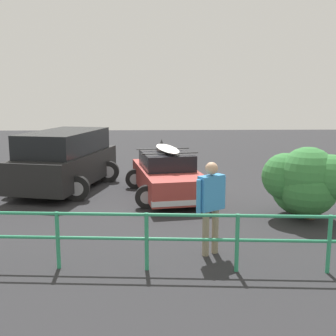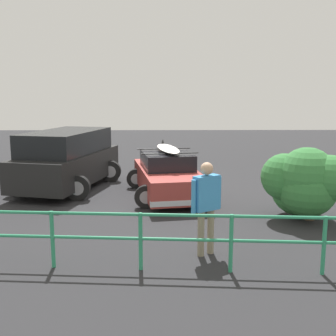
{
  "view_description": "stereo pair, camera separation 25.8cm",
  "coord_description": "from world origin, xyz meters",
  "px_view_note": "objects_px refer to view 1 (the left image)",
  "views": [
    {
      "loc": [
        0.14,
        12.53,
        3.02
      ],
      "look_at": [
        -0.25,
        0.97,
        0.95
      ],
      "focal_mm": 45.0,
      "sensor_mm": 36.0,
      "label": 1
    },
    {
      "loc": [
        -0.12,
        12.54,
        3.02
      ],
      "look_at": [
        -0.25,
        0.97,
        0.95
      ],
      "focal_mm": 45.0,
      "sensor_mm": 36.0,
      "label": 2
    }
  ],
  "objects_px": {
    "person_bystander": "(211,200)",
    "bush_near_left": "(305,182)",
    "sedan_car": "(167,175)",
    "suv_car": "(66,160)"
  },
  "relations": [
    {
      "from": "sedan_car",
      "to": "person_bystander",
      "type": "bearing_deg",
      "value": 98.23
    },
    {
      "from": "bush_near_left",
      "to": "person_bystander",
      "type": "bearing_deg",
      "value": 40.14
    },
    {
      "from": "sedan_car",
      "to": "suv_car",
      "type": "bearing_deg",
      "value": -17.61
    },
    {
      "from": "person_bystander",
      "to": "bush_near_left",
      "type": "distance_m",
      "value": 3.35
    },
    {
      "from": "suv_car",
      "to": "person_bystander",
      "type": "bearing_deg",
      "value": 124.27
    },
    {
      "from": "sedan_car",
      "to": "bush_near_left",
      "type": "xyz_separation_m",
      "value": [
        -3.23,
        2.49,
        0.31
      ]
    },
    {
      "from": "suv_car",
      "to": "sedan_car",
      "type": "bearing_deg",
      "value": 162.39
    },
    {
      "from": "person_bystander",
      "to": "sedan_car",
      "type": "bearing_deg",
      "value": -81.77
    },
    {
      "from": "sedan_car",
      "to": "person_bystander",
      "type": "xyz_separation_m",
      "value": [
        -0.67,
        4.64,
        0.45
      ]
    },
    {
      "from": "suv_car",
      "to": "person_bystander",
      "type": "xyz_separation_m",
      "value": [
        -3.85,
        5.65,
        0.12
      ]
    }
  ]
}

